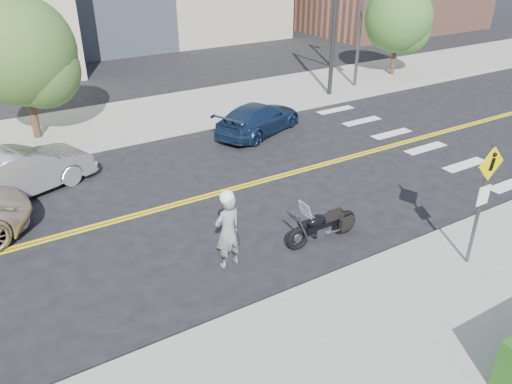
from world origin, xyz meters
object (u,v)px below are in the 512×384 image
object	(u,v)px
motorcyclist	(228,229)
motorcycle	(323,218)
pedestrian_sign	(483,193)
parked_car_silver	(18,172)
parked_car_blue	(259,118)

from	to	relation	value
motorcyclist	motorcycle	distance (m)	2.57
pedestrian_sign	motorcyclist	distance (m)	5.63
parked_car_silver	motorcycle	bearing A→B (deg)	-157.03
motorcyclist	parked_car_blue	xyz separation A→B (m)	(5.13, 7.02, -0.39)
motorcycle	parked_car_blue	distance (m)	7.76
pedestrian_sign	motorcyclist	world-z (taller)	pedestrian_sign
motorcycle	parked_car_blue	xyz separation A→B (m)	(2.60, 7.31, -0.03)
motorcycle	parked_car_silver	xyz separation A→B (m)	(-6.07, 6.62, 0.09)
motorcycle	parked_car_silver	world-z (taller)	parked_car_silver
pedestrian_sign	motorcycle	world-z (taller)	pedestrian_sign
parked_car_blue	pedestrian_sign	bearing A→B (deg)	154.39
motorcycle	parked_car_silver	size ratio (longest dim) A/B	0.47
pedestrian_sign	parked_car_blue	xyz separation A→B (m)	(0.44, 9.99, -1.37)
pedestrian_sign	parked_car_blue	distance (m)	10.09
motorcycle	motorcyclist	bearing A→B (deg)	173.61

